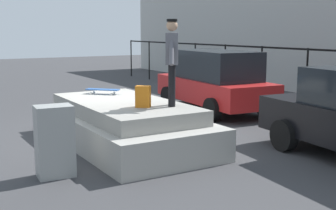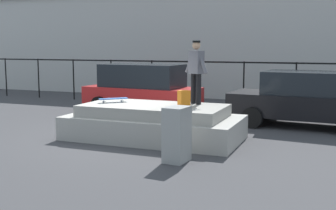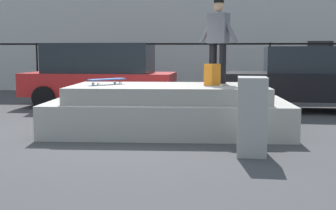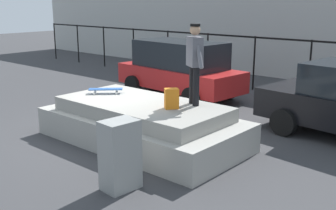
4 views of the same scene
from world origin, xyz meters
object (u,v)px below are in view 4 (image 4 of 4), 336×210
at_px(backpack, 172,99).
at_px(utility_box, 120,155).
at_px(car_red_hatchback_near, 180,68).
at_px(skateboard, 106,89).
at_px(skateboarder, 195,59).

xyz_separation_m(backpack, utility_box, (0.53, -1.94, -0.53)).
distance_m(car_red_hatchback_near, utility_box, 6.95).
bearing_deg(car_red_hatchback_near, skateboard, -76.11).
height_order(skateboarder, skateboard, skateboarder).
height_order(backpack, utility_box, backpack).
bearing_deg(skateboarder, utility_box, -81.21).
bearing_deg(backpack, car_red_hatchback_near, -103.49).
relative_size(skateboarder, car_red_hatchback_near, 0.39).
bearing_deg(backpack, skateboard, -51.65).
distance_m(skateboard, car_red_hatchback_near, 4.10).
distance_m(skateboarder, skateboard, 2.46).
bearing_deg(skateboard, backpack, -0.60).
distance_m(skateboard, backpack, 2.09).
bearing_deg(utility_box, skateboarder, 104.06).
xyz_separation_m(skateboard, utility_box, (2.62, -1.96, -0.43)).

